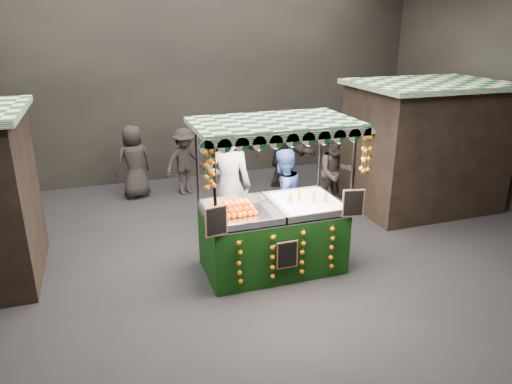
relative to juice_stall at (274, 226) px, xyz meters
name	(u,v)px	position (x,y,z in m)	size (l,w,h in m)	color
ground	(243,269)	(-0.47, 0.13, -0.74)	(12.00, 12.00, 0.00)	black
market_hall	(240,48)	(-0.47, 0.13, 2.64)	(12.10, 10.10, 5.05)	black
neighbour_stall_right	(424,145)	(3.93, 1.63, 0.57)	(3.00, 2.20, 2.60)	black
juice_stall	(274,226)	(0.00, 0.00, 0.00)	(2.46, 1.45, 2.39)	black
vendor_grey	(229,186)	(-0.39, 1.16, 0.31)	(0.89, 0.73, 2.09)	gray
vendor_blue	(283,196)	(0.52, 0.95, 0.10)	(0.99, 0.89, 1.68)	navy
shopper_1	(335,173)	(2.07, 1.94, 0.07)	(0.83, 0.68, 1.61)	#2D2725
shopper_2	(235,156)	(0.44, 3.62, 0.12)	(1.10, 0.79, 1.73)	black
shopper_3	(185,161)	(-0.66, 3.91, 0.02)	(1.12, 0.87, 1.52)	black
shopper_4	(134,162)	(-1.76, 4.06, 0.07)	(0.92, 0.76, 1.63)	black
shopper_5	(284,149)	(1.56, 3.51, 0.22)	(0.91, 1.86, 1.93)	black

